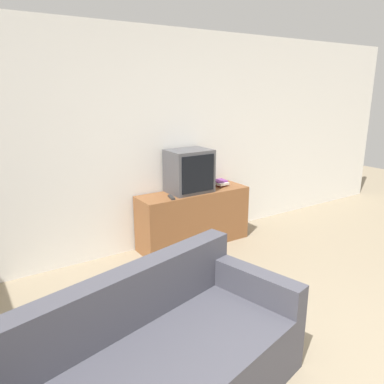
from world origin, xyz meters
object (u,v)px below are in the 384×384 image
at_px(television, 189,171).
at_px(couch, 142,381).
at_px(tv_stand, 194,218).
at_px(book_stack, 220,183).
at_px(remote_on_stand, 171,197).

distance_m(television, couch, 2.74).
relative_size(tv_stand, book_stack, 6.50).
xyz_separation_m(couch, book_stack, (2.16, 2.11, 0.44)).
relative_size(tv_stand, remote_on_stand, 8.69).
height_order(television, remote_on_stand, television).
bearing_deg(television, book_stack, 4.77).
distance_m(television, remote_on_stand, 0.43).
bearing_deg(tv_stand, book_stack, 7.56).
distance_m(television, book_stack, 0.55).
bearing_deg(couch, tv_stand, 36.73).
bearing_deg(television, remote_on_stand, -158.70).
bearing_deg(remote_on_stand, book_stack, 11.59).
height_order(tv_stand, remote_on_stand, remote_on_stand).
distance_m(tv_stand, television, 0.61).
bearing_deg(remote_on_stand, television, 21.30).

